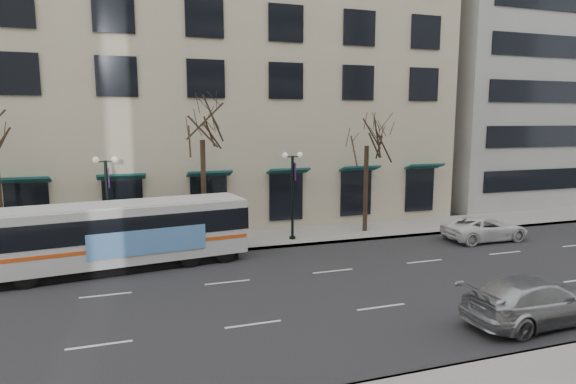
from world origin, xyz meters
name	(u,v)px	position (x,y,z in m)	size (l,w,h in m)	color
ground	(239,301)	(0.00, 0.00, 0.00)	(160.00, 160.00, 0.00)	black
sidewalk_far	(288,237)	(5.00, 9.00, 0.07)	(80.00, 4.00, 0.15)	gray
building_hotel	(150,53)	(-2.00, 21.00, 12.00)	(40.00, 20.00, 24.00)	#B9AB8D
building_office	(517,9)	(32.00, 21.00, 17.50)	(25.00, 20.00, 35.00)	#999993
tree_far_mid	(202,122)	(0.00, 8.80, 6.91)	(3.60, 3.60, 8.55)	black
tree_far_right	(367,130)	(10.00, 8.80, 6.42)	(3.60, 3.60, 8.06)	black
lamp_post_left	(108,201)	(-4.99, 8.20, 2.94)	(1.22, 0.45, 5.21)	black
lamp_post_right	(293,192)	(5.01, 8.20, 2.94)	(1.22, 0.45, 5.21)	black
city_bus	(125,233)	(-4.22, 5.81, 1.73)	(11.92, 4.03, 3.17)	silver
silver_car	(536,301)	(9.43, -5.21, 0.80)	(2.23, 5.50, 1.59)	#A6A9AE
white_pickup	(485,228)	(15.91, 4.96, 0.70)	(2.32, 5.04, 1.40)	white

